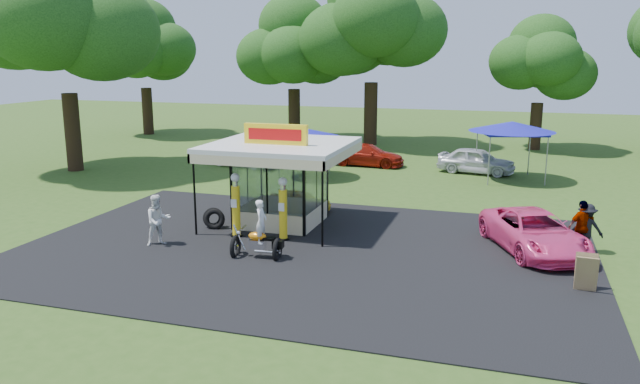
{
  "coord_description": "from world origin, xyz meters",
  "views": [
    {
      "loc": [
        6.95,
        -18.17,
        6.91
      ],
      "look_at": [
        -0.03,
        4.0,
        1.69
      ],
      "focal_mm": 35.0,
      "sensor_mm": 36.0,
      "label": 1
    }
  ],
  "objects_px": {
    "spectator_east_a": "(586,228)",
    "tent_west": "(305,133)",
    "motorcycle": "(260,235)",
    "a_frame_sign": "(586,273)",
    "spectator_west": "(158,220)",
    "bg_car_b": "(367,155)",
    "tent_east": "(512,127)",
    "gas_pump_right": "(283,210)",
    "bg_car_a": "(244,154)",
    "pink_sedan": "(534,232)",
    "bg_car_c": "(476,161)",
    "spectator_east_b": "(582,227)",
    "kiosk_car": "(299,201)",
    "gas_station_kiosk": "(281,182)",
    "gas_pump_left": "(236,207)"
  },
  "relations": [
    {
      "from": "gas_station_kiosk",
      "to": "bg_car_c",
      "type": "xyz_separation_m",
      "value": [
        6.9,
        13.72,
        -1.03
      ]
    },
    {
      "from": "spectator_east_a",
      "to": "tent_west",
      "type": "bearing_deg",
      "value": -34.16
    },
    {
      "from": "kiosk_car",
      "to": "bg_car_b",
      "type": "distance_m",
      "value": 12.09
    },
    {
      "from": "a_frame_sign",
      "to": "spectator_west",
      "type": "relative_size",
      "value": 0.59
    },
    {
      "from": "spectator_west",
      "to": "bg_car_a",
      "type": "distance_m",
      "value": 16.19
    },
    {
      "from": "pink_sedan",
      "to": "bg_car_c",
      "type": "height_order",
      "value": "bg_car_c"
    },
    {
      "from": "gas_pump_right",
      "to": "pink_sedan",
      "type": "distance_m",
      "value": 9.05
    },
    {
      "from": "bg_car_c",
      "to": "motorcycle",
      "type": "bearing_deg",
      "value": 172.67
    },
    {
      "from": "motorcycle",
      "to": "tent_west",
      "type": "bearing_deg",
      "value": 97.58
    },
    {
      "from": "a_frame_sign",
      "to": "tent_east",
      "type": "xyz_separation_m",
      "value": [
        -2.45,
        16.61,
        2.36
      ]
    },
    {
      "from": "bg_car_b",
      "to": "bg_car_c",
      "type": "bearing_deg",
      "value": -91.74
    },
    {
      "from": "spectator_east_b",
      "to": "bg_car_c",
      "type": "distance_m",
      "value": 14.81
    },
    {
      "from": "a_frame_sign",
      "to": "gas_pump_left",
      "type": "bearing_deg",
      "value": 173.36
    },
    {
      "from": "spectator_west",
      "to": "tent_west",
      "type": "bearing_deg",
      "value": 38.66
    },
    {
      "from": "a_frame_sign",
      "to": "bg_car_c",
      "type": "relative_size",
      "value": 0.25
    },
    {
      "from": "spectator_east_b",
      "to": "tent_east",
      "type": "distance_m",
      "value": 13.15
    },
    {
      "from": "a_frame_sign",
      "to": "bg_car_b",
      "type": "bearing_deg",
      "value": 123.15
    },
    {
      "from": "gas_station_kiosk",
      "to": "tent_east",
      "type": "distance_m",
      "value": 15.19
    },
    {
      "from": "gas_station_kiosk",
      "to": "gas_pump_right",
      "type": "bearing_deg",
      "value": -67.4
    },
    {
      "from": "gas_pump_right",
      "to": "spectator_west",
      "type": "xyz_separation_m",
      "value": [
        -4.14,
        -1.9,
        -0.22
      ]
    },
    {
      "from": "bg_car_b",
      "to": "tent_west",
      "type": "bearing_deg",
      "value": 154.55
    },
    {
      "from": "gas_pump_right",
      "to": "a_frame_sign",
      "type": "height_order",
      "value": "gas_pump_right"
    },
    {
      "from": "tent_east",
      "to": "bg_car_a",
      "type": "bearing_deg",
      "value": -177.69
    },
    {
      "from": "gas_pump_left",
      "to": "spectator_east_a",
      "type": "distance_m",
      "value": 12.68
    },
    {
      "from": "pink_sedan",
      "to": "gas_station_kiosk",
      "type": "bearing_deg",
      "value": 151.85
    },
    {
      "from": "spectator_west",
      "to": "tent_east",
      "type": "xyz_separation_m",
      "value": [
        12.02,
        16.39,
        1.99
      ]
    },
    {
      "from": "kiosk_car",
      "to": "spectator_west",
      "type": "distance_m",
      "value": 7.06
    },
    {
      "from": "gas_pump_right",
      "to": "pink_sedan",
      "type": "bearing_deg",
      "value": 8.95
    },
    {
      "from": "tent_east",
      "to": "gas_pump_right",
      "type": "bearing_deg",
      "value": -118.52
    },
    {
      "from": "motorcycle",
      "to": "tent_west",
      "type": "height_order",
      "value": "tent_west"
    },
    {
      "from": "motorcycle",
      "to": "a_frame_sign",
      "type": "relative_size",
      "value": 1.92
    },
    {
      "from": "gas_station_kiosk",
      "to": "spectator_east_b",
      "type": "relative_size",
      "value": 2.85
    },
    {
      "from": "spectator_east_a",
      "to": "tent_west",
      "type": "height_order",
      "value": "tent_west"
    },
    {
      "from": "pink_sedan",
      "to": "bg_car_a",
      "type": "height_order",
      "value": "bg_car_a"
    },
    {
      "from": "pink_sedan",
      "to": "bg_car_a",
      "type": "distance_m",
      "value": 20.9
    },
    {
      "from": "tent_east",
      "to": "gas_station_kiosk",
      "type": "bearing_deg",
      "value": -125.35
    },
    {
      "from": "bg_car_c",
      "to": "bg_car_b",
      "type": "bearing_deg",
      "value": 96.33
    },
    {
      "from": "pink_sedan",
      "to": "tent_east",
      "type": "relative_size",
      "value": 1.12
    },
    {
      "from": "motorcycle",
      "to": "tent_east",
      "type": "distance_m",
      "value": 18.58
    },
    {
      "from": "kiosk_car",
      "to": "pink_sedan",
      "type": "height_order",
      "value": "pink_sedan"
    },
    {
      "from": "spectator_east_a",
      "to": "bg_car_c",
      "type": "xyz_separation_m",
      "value": [
        -4.65,
        13.99,
        -0.13
      ]
    },
    {
      "from": "spectator_west",
      "to": "gas_pump_left",
      "type": "bearing_deg",
      "value": -9.79
    },
    {
      "from": "spectator_west",
      "to": "bg_car_b",
      "type": "height_order",
      "value": "spectator_west"
    },
    {
      "from": "bg_car_a",
      "to": "tent_east",
      "type": "xyz_separation_m",
      "value": [
        15.73,
        0.63,
        2.17
      ]
    },
    {
      "from": "bg_car_b",
      "to": "tent_east",
      "type": "height_order",
      "value": "tent_east"
    },
    {
      "from": "tent_east",
      "to": "bg_car_b",
      "type": "bearing_deg",
      "value": 167.2
    },
    {
      "from": "gas_pump_left",
      "to": "bg_car_b",
      "type": "distance_m",
      "value": 16.63
    },
    {
      "from": "pink_sedan",
      "to": "bg_car_c",
      "type": "distance_m",
      "value": 14.75
    },
    {
      "from": "gas_pump_right",
      "to": "tent_west",
      "type": "distance_m",
      "value": 12.31
    },
    {
      "from": "motorcycle",
      "to": "kiosk_car",
      "type": "height_order",
      "value": "motorcycle"
    }
  ]
}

